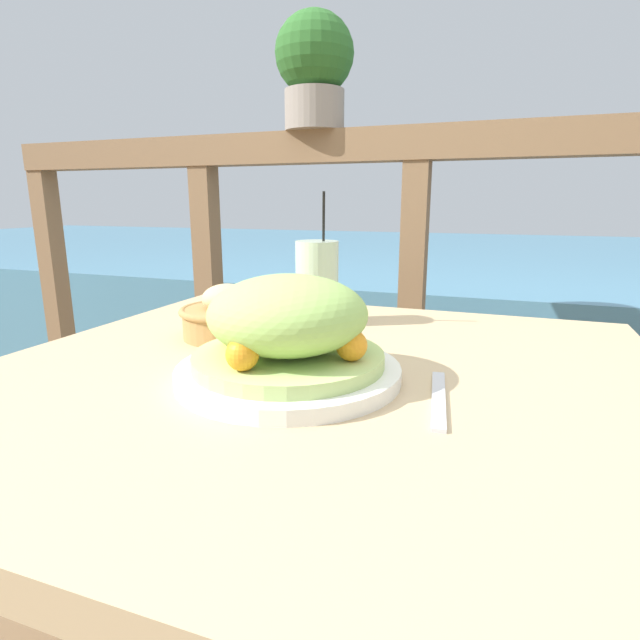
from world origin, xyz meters
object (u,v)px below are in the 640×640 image
at_px(drink_glass, 317,282).
at_px(potted_plant, 314,67).
at_px(salad_plate, 288,335).
at_px(bread_basket, 227,316).

relative_size(drink_glass, potted_plant, 0.80).
relative_size(salad_plate, drink_glass, 1.19).
distance_m(salad_plate, potted_plant, 1.05).
distance_m(drink_glass, bread_basket, 0.19).
bearing_deg(salad_plate, potted_plant, 108.25).
bearing_deg(salad_plate, bread_basket, 139.01).
xyz_separation_m(salad_plate, potted_plant, (-0.28, 0.85, 0.54)).
bearing_deg(potted_plant, bread_basket, -82.30).
bearing_deg(salad_plate, drink_glass, 103.47).
bearing_deg(potted_plant, salad_plate, -71.75).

